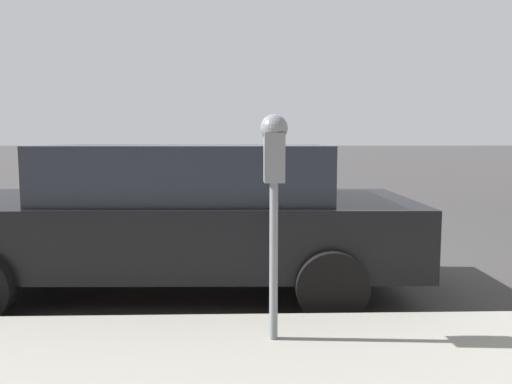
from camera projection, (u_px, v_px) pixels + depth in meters
The scene contains 3 objects.
ground_plane at pixel (242, 266), 6.30m from camera, with size 220.00×220.00×0.00m, color #3D3A3A.
parking_meter at pixel (274, 169), 3.46m from camera, with size 0.21×0.19×1.60m.
car_black at pixel (178, 214), 5.25m from camera, with size 2.23×5.01×1.54m.
Camera 1 is at (-6.16, 0.00, 1.61)m, focal length 35.00 mm.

